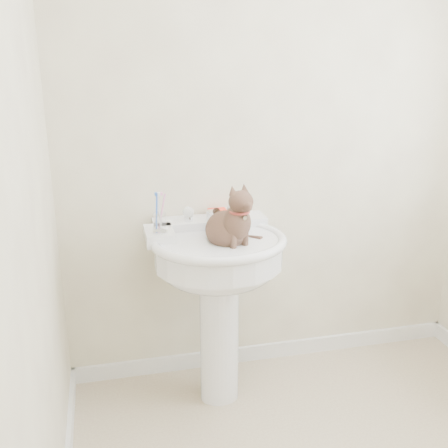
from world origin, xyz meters
TOP-DOWN VIEW (x-y plane):
  - wall_back at (0.00, 1.10)m, footprint 2.20×0.00m
  - wall_left at (-1.10, 0.00)m, footprint 0.00×2.20m
  - baseboard_back at (0.00, 1.09)m, footprint 2.20×0.02m
  - pedestal_sink at (-0.36, 0.81)m, footprint 0.65×0.64m
  - faucet at (-0.36, 0.97)m, footprint 0.28×0.12m
  - soap_bar at (-0.31, 1.06)m, footprint 0.09×0.06m
  - toothbrush_cup at (-0.63, 0.85)m, footprint 0.07×0.07m
  - cat at (-0.32, 0.76)m, footprint 0.22×0.27m

SIDE VIEW (x-z plane):
  - baseboard_back at x=0.00m, z-range 0.00..0.09m
  - pedestal_sink at x=-0.36m, z-range 0.26..1.15m
  - soap_bar at x=-0.31m, z-range 0.90..0.93m
  - cat at x=-0.32m, z-range 0.74..1.13m
  - faucet at x=-0.36m, z-range 0.87..1.01m
  - toothbrush_cup at x=-0.63m, z-range 0.85..1.04m
  - wall_back at x=0.00m, z-range 0.00..2.50m
  - wall_left at x=-1.10m, z-range 0.00..2.50m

